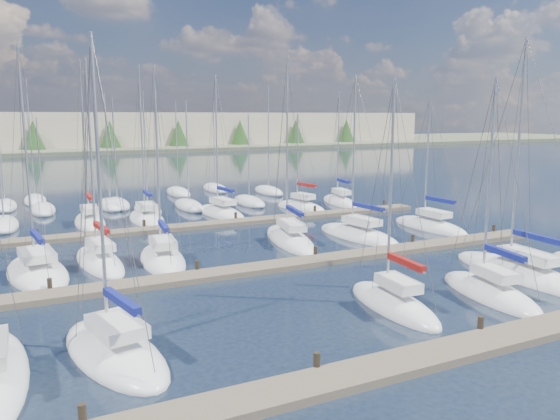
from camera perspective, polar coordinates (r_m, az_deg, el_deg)
name	(u,v)px	position (r m, az deg, el deg)	size (l,w,h in m)	color
ground	(126,186)	(74.76, -15.81, 2.40)	(400.00, 400.00, 0.00)	#1C2738
dock_near	(420,359)	(22.02, 14.43, -14.82)	(44.00, 1.93, 1.10)	#6B5E4C
dock_mid	(265,267)	(33.18, -1.55, -6.02)	(44.00, 1.93, 1.10)	#6B5E4C
dock_far	(195,226)	(45.92, -8.88, -1.66)	(44.00, 1.93, 1.10)	#6B5E4C
sailboat_d	(393,304)	(27.41, 11.76, -9.61)	(2.73, 7.14, 11.73)	white
sailboat_q	(301,207)	(54.43, 2.20, 0.28)	(3.75, 7.09, 10.13)	white
sailboat_c	(115,352)	(22.78, -16.89, -14.00)	(4.35, 8.13, 12.95)	white
sailboat_m	(430,226)	(46.78, 15.40, -1.66)	(2.79, 8.14, 11.37)	white
sailboat_o	(147,218)	(50.09, -13.77, -0.82)	(3.04, 7.70, 14.28)	white
sailboat_f	(521,273)	(34.86, 23.84, -6.06)	(3.48, 10.30, 14.24)	white
sailboat_h	(37,272)	(35.07, -24.03, -5.98)	(4.05, 8.61, 13.90)	white
sailboat_l	(358,235)	(42.31, 8.15, -2.60)	(3.71, 8.83, 12.98)	white
sailboat_p	(221,213)	(51.59, -6.17, -0.29)	(3.47, 8.26, 13.65)	white
sailboat_e	(490,293)	(30.51, 21.07, -8.07)	(3.53, 7.58, 11.84)	white
sailboat_n	(90,222)	(49.77, -19.25, -1.15)	(2.81, 8.21, 14.61)	white
sailboat_i	(100,261)	(36.24, -18.33, -5.09)	(2.99, 8.31, 13.39)	white
sailboat_j	(163,259)	(35.75, -12.17, -5.03)	(3.52, 7.95, 13.03)	white
sailboat_k	(290,239)	(40.44, 1.03, -3.06)	(4.33, 9.77, 14.23)	white
sailboat_r	(340,202)	(58.10, 6.25, 0.86)	(3.31, 7.69, 12.40)	white
distant_boats	(113,204)	(58.15, -17.07, 0.58)	(36.93, 20.75, 13.30)	#9EA0A5
shoreline	(8,122)	(162.77, -26.55, 8.21)	(400.00, 60.00, 38.00)	#666B51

